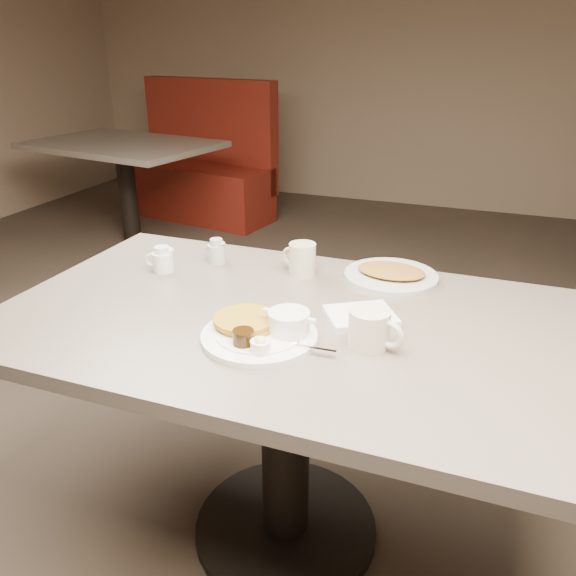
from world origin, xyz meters
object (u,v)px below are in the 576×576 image
(coffee_mug_near, at_px, (371,328))
(creamer_right, at_px, (217,252))
(main_plate, at_px, (263,330))
(booth_back_left, at_px, (195,170))
(diner_table, at_px, (285,371))
(coffee_mug_far, at_px, (302,259))
(creamer_left, at_px, (162,260))
(hash_plate, at_px, (391,274))

(coffee_mug_near, xyz_separation_m, creamer_right, (-0.58, 0.36, -0.01))
(main_plate, bearing_deg, booth_back_left, 122.23)
(diner_table, distance_m, booth_back_left, 3.48)
(coffee_mug_far, relative_size, creamer_left, 1.34)
(coffee_mug_near, xyz_separation_m, booth_back_left, (-2.16, 2.98, -0.39))
(diner_table, relative_size, creamer_left, 16.21)
(coffee_mug_far, height_order, creamer_left, coffee_mug_far)
(main_plate, distance_m, coffee_mug_near, 0.26)
(coffee_mug_near, bearing_deg, booth_back_left, 125.95)
(creamer_left, bearing_deg, booth_back_left, 117.91)
(creamer_left, relative_size, creamer_right, 1.12)
(hash_plate, bearing_deg, coffee_mug_far, -165.63)
(diner_table, relative_size, coffee_mug_far, 12.07)
(coffee_mug_far, xyz_separation_m, creamer_right, (-0.29, 0.00, -0.01))
(coffee_mug_far, bearing_deg, hash_plate, 14.37)
(creamer_right, distance_m, booth_back_left, 3.08)
(main_plate, height_order, coffee_mug_far, coffee_mug_far)
(coffee_mug_far, xyz_separation_m, booth_back_left, (-1.86, 2.62, -0.39))
(booth_back_left, bearing_deg, creamer_left, -62.09)
(creamer_left, bearing_deg, coffee_mug_near, -18.25)
(creamer_right, height_order, booth_back_left, booth_back_left)
(diner_table, relative_size, booth_back_left, 0.89)
(coffee_mug_near, xyz_separation_m, creamer_left, (-0.71, 0.23, -0.01))
(creamer_left, bearing_deg, diner_table, -18.46)
(booth_back_left, bearing_deg, coffee_mug_far, -54.58)
(main_plate, height_order, booth_back_left, booth_back_left)
(main_plate, xyz_separation_m, creamer_right, (-0.34, 0.41, 0.01))
(coffee_mug_near, bearing_deg, coffee_mug_far, 129.63)
(diner_table, relative_size, hash_plate, 5.04)
(creamer_left, height_order, creamer_right, same)
(creamer_right, bearing_deg, booth_back_left, 121.02)
(creamer_right, height_order, hash_plate, creamer_right)
(creamer_left, distance_m, creamer_right, 0.17)
(main_plate, xyz_separation_m, hash_plate, (0.21, 0.48, -0.01))
(coffee_mug_near, relative_size, coffee_mug_far, 1.19)
(coffee_mug_near, relative_size, booth_back_left, 0.09)
(diner_table, height_order, booth_back_left, booth_back_left)
(diner_table, bearing_deg, creamer_right, 140.75)
(creamer_left, distance_m, hash_plate, 0.70)
(hash_plate, bearing_deg, creamer_right, -173.14)
(creamer_right, xyz_separation_m, booth_back_left, (-1.58, 2.62, -0.38))
(diner_table, relative_size, main_plate, 4.27)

